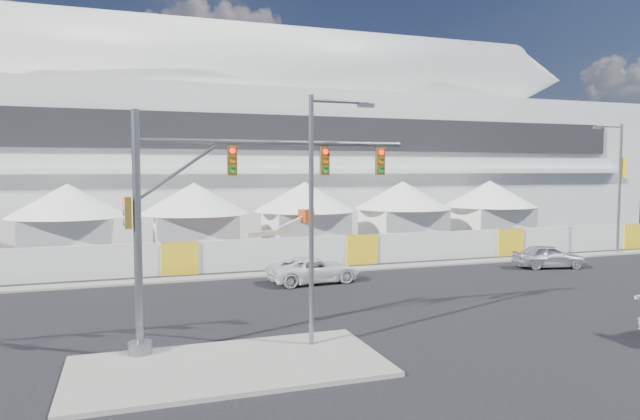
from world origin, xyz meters
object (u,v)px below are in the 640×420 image
object	(u,v)px
pickup_curb	(314,270)
boom_lift	(264,248)
lot_car_c	(104,259)
traffic_mast	(197,220)
streetlight_median	(318,203)
sedan_silver	(549,256)
streetlight_curb	(617,179)
lot_car_b	(525,238)

from	to	relation	value
pickup_curb	boom_lift	size ratio (longest dim) A/B	0.74
pickup_curb	lot_car_c	size ratio (longest dim) A/B	1.13
traffic_mast	streetlight_median	size ratio (longest dim) A/B	1.14
lot_car_c	boom_lift	world-z (taller)	boom_lift
pickup_curb	boom_lift	bearing A→B (deg)	1.21
sedan_silver	streetlight_curb	world-z (taller)	streetlight_curb
lot_car_c	traffic_mast	distance (m)	19.68
lot_car_b	traffic_mast	world-z (taller)	traffic_mast
lot_car_b	traffic_mast	bearing A→B (deg)	110.82
streetlight_median	boom_lift	world-z (taller)	streetlight_median
lot_car_b	boom_lift	size ratio (longest dim) A/B	0.66
lot_car_b	streetlight_curb	xyz separation A→B (m)	(4.08, -5.29, 4.90)
streetlight_curb	boom_lift	xyz separation A→B (m)	(-26.05, 5.24, -4.77)
traffic_mast	streetlight_median	world-z (taller)	streetlight_median
boom_lift	streetlight_median	bearing A→B (deg)	-119.38
pickup_curb	streetlight_curb	distance (m)	25.79
pickup_curb	streetlight_median	bearing A→B (deg)	157.19
lot_car_c	streetlight_median	distance (m)	21.76
streetlight_median	lot_car_b	bearing A→B (deg)	38.60
streetlight_curb	boom_lift	bearing A→B (deg)	168.63
boom_lift	sedan_silver	bearing A→B (deg)	-48.64
pickup_curb	lot_car_b	bearing A→B (deg)	-73.51
pickup_curb	lot_car_b	distance (m)	22.64
sedan_silver	streetlight_median	world-z (taller)	streetlight_median
pickup_curb	streetlight_curb	world-z (taller)	streetlight_curb
boom_lift	lot_car_b	bearing A→B (deg)	-21.50
streetlight_curb	traffic_mast	bearing A→B (deg)	-157.64
sedan_silver	pickup_curb	distance (m)	16.02
sedan_silver	lot_car_c	size ratio (longest dim) A/B	0.98
lot_car_b	streetlight_median	world-z (taller)	streetlight_median
streetlight_median	lot_car_c	bearing A→B (deg)	111.52
pickup_curb	lot_car_c	bearing A→B (deg)	48.20
pickup_curb	lot_car_c	distance (m)	14.21
lot_car_c	streetlight_median	xyz separation A→B (m)	(7.81, -19.80, 4.54)
traffic_mast	boom_lift	xyz separation A→B (m)	(6.76, 18.74, -3.73)
lot_car_b	boom_lift	xyz separation A→B (m)	(-21.97, -0.05, 0.13)
streetlight_curb	boom_lift	distance (m)	26.99
sedan_silver	traffic_mast	size ratio (longest dim) A/B	0.45
pickup_curb	streetlight_curb	size ratio (longest dim) A/B	0.53
lot_car_b	lot_car_c	bearing A→B (deg)	77.42
lot_car_b	boom_lift	bearing A→B (deg)	77.78
sedan_silver	streetlight_curb	distance (m)	10.90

